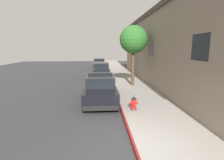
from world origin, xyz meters
The scene contains 9 objects.
ground_plane centered at (-4.51, 10.00, -0.10)m, with size 30.79×60.00×0.20m, color #353538.
sidewalk_pavement centered at (1.49, 10.00, 0.08)m, with size 2.98×60.00×0.17m, color #9E9991.
curb_painted_edge centered at (-0.04, 10.00, 0.08)m, with size 0.08×60.00×0.17m, color maroon.
storefront_building centered at (6.19, 9.05, 3.11)m, with size 6.65×24.87×6.21m.
police_cruiser centered at (-1.08, 5.68, 0.74)m, with size 1.94×4.84×1.68m.
parked_car_silver_ahead centered at (-0.96, 15.34, 0.74)m, with size 1.94×4.84×1.56m.
parked_car_dark_far centered at (-1.21, 23.91, 0.74)m, with size 1.94×4.84×1.56m.
fire_hydrant centered at (0.54, 3.32, 0.52)m, with size 0.44×0.40×0.76m.
street_tree centered at (1.58, 9.26, 3.82)m, with size 2.21×2.21×4.81m.
Camera 1 is at (-1.10, -4.87, 3.17)m, focal length 28.22 mm.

